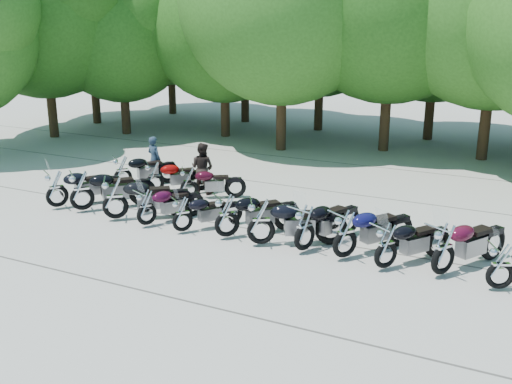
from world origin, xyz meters
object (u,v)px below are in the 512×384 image
at_px(motorcycle_1, 82,189).
at_px(motorcycle_3, 146,206).
at_px(motorcycle_8, 345,233).
at_px(motorcycle_9, 386,244).
at_px(motorcycle_13, 155,176).
at_px(motorcycle_14, 189,182).
at_px(motorcycle_7, 305,226).
at_px(rider_1, 202,168).
at_px(motorcycle_10, 444,248).
at_px(rider_0, 154,159).
at_px(motorcycle_6, 261,220).
at_px(motorcycle_4, 182,213).
at_px(motorcycle_11, 501,265).
at_px(motorcycle_0, 57,188).
at_px(motorcycle_12, 122,171).
at_px(motorcycle_5, 227,214).
at_px(motorcycle_2, 115,197).

height_order(motorcycle_1, motorcycle_3, motorcycle_1).
distance_m(motorcycle_8, motorcycle_9, 1.07).
height_order(motorcycle_13, motorcycle_14, motorcycle_13).
distance_m(motorcycle_7, motorcycle_14, 5.64).
bearing_deg(rider_1, motorcycle_13, 31.72).
xyz_separation_m(motorcycle_10, rider_0, (-10.63, 3.85, 0.10)).
bearing_deg(motorcycle_3, motorcycle_6, -153.66).
relative_size(motorcycle_4, motorcycle_8, 0.82).
bearing_deg(motorcycle_1, motorcycle_14, -89.33).
height_order(motorcycle_4, motorcycle_9, motorcycle_9).
bearing_deg(motorcycle_10, motorcycle_11, -159.84).
xyz_separation_m(motorcycle_0, motorcycle_4, (4.61, -0.11, -0.10)).
bearing_deg(motorcycle_8, motorcycle_9, -157.24).
xyz_separation_m(motorcycle_13, motorcycle_14, (1.36, -0.02, -0.02)).
relative_size(motorcycle_8, motorcycle_12, 1.10).
distance_m(motorcycle_11, motorcycle_14, 9.98).
distance_m(motorcycle_3, motorcycle_6, 3.53).
distance_m(motorcycle_6, motorcycle_10, 4.50).
bearing_deg(motorcycle_5, motorcycle_4, 47.62).
bearing_deg(rider_0, motorcycle_0, 92.48).
height_order(motorcycle_2, motorcycle_13, motorcycle_2).
relative_size(motorcycle_11, motorcycle_12, 0.95).
xyz_separation_m(motorcycle_6, motorcycle_12, (-6.57, 2.73, -0.07)).
height_order(motorcycle_0, motorcycle_4, motorcycle_0).
bearing_deg(motorcycle_3, motorcycle_13, -33.28).
height_order(motorcycle_2, motorcycle_5, motorcycle_2).
xyz_separation_m(motorcycle_3, motorcycle_12, (-3.04, 2.80, 0.04)).
bearing_deg(motorcycle_9, motorcycle_13, 15.84).
height_order(motorcycle_6, motorcycle_7, motorcycle_6).
bearing_deg(motorcycle_1, motorcycle_12, -37.43).
relative_size(motorcycle_0, motorcycle_13, 1.11).
bearing_deg(motorcycle_3, motorcycle_1, 20.45).
bearing_deg(motorcycle_4, motorcycle_9, -144.09).
relative_size(motorcycle_4, motorcycle_9, 0.89).
relative_size(rider_0, rider_1, 0.96).
relative_size(motorcycle_5, motorcycle_12, 1.08).
xyz_separation_m(motorcycle_1, motorcycle_6, (6.04, -0.14, -0.00)).
distance_m(motorcycle_0, motorcycle_8, 9.14).
xyz_separation_m(motorcycle_8, motorcycle_9, (1.05, -0.18, -0.06)).
distance_m(motorcycle_8, rider_0, 9.19).
distance_m(motorcycle_10, motorcycle_12, 11.36).
bearing_deg(motorcycle_3, motorcycle_10, -153.26).
bearing_deg(motorcycle_7, motorcycle_9, -164.92).
xyz_separation_m(motorcycle_6, motorcycle_8, (2.20, 0.11, -0.01)).
height_order(motorcycle_2, motorcycle_6, motorcycle_2).
bearing_deg(motorcycle_2, motorcycle_7, -125.66).
height_order(motorcycle_9, motorcycle_14, motorcycle_9).
xyz_separation_m(motorcycle_0, motorcycle_5, (5.90, 0.04, 0.01)).
xyz_separation_m(motorcycle_6, motorcycle_11, (5.73, -0.07, -0.11)).
relative_size(motorcycle_1, motorcycle_7, 1.03).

